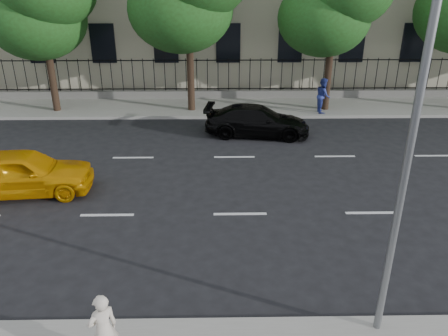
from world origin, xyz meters
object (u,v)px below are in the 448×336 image
object	(u,v)px
street_light	(409,71)
yellow_taxi	(23,172)
black_sedan	(257,121)
woman_near	(103,330)

from	to	relation	value
street_light	yellow_taxi	distance (m)	11.95
street_light	black_sedan	size ratio (longest dim) A/B	1.74
street_light	yellow_taxi	world-z (taller)	street_light
black_sedan	woman_near	distance (m)	13.20
yellow_taxi	black_sedan	world-z (taller)	yellow_taxi
yellow_taxi	black_sedan	xyz separation A→B (m)	(8.09, 5.57, -0.08)
woman_near	street_light	bearing A→B (deg)	157.69
street_light	black_sedan	bearing A→B (deg)	97.00
street_light	black_sedan	xyz separation A→B (m)	(-1.39, 11.35, -4.48)
yellow_taxi	woman_near	distance (m)	8.26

